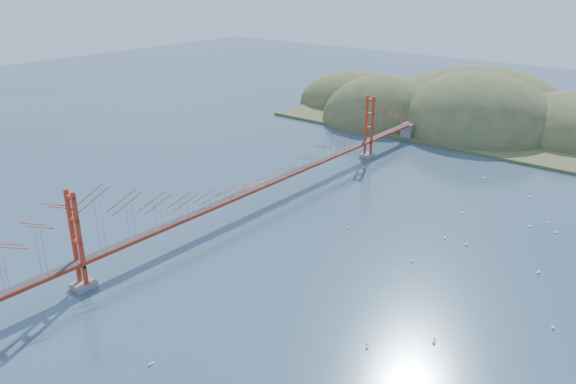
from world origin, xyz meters
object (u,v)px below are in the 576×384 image
Objects in this scene: sailboat_1 at (445,237)px; sailboat_0 at (347,227)px; sailboat_2 at (413,260)px; bridge at (262,161)px.

sailboat_1 reaches higher than sailboat_0.
sailboat_1 is 1.07× the size of sailboat_0.
sailboat_2 is at bearing -13.60° from sailboat_0.
sailboat_0 is (14.24, 1.44, -6.87)m from bridge.
sailboat_2 reaches higher than sailboat_0.
sailboat_1 is 1.00× the size of sailboat_2.
sailboat_1 is at bearing 25.18° from sailboat_0.
sailboat_0 is 0.94× the size of sailboat_2.
bridge reaches higher than sailboat_2.
bridge is 148.77× the size of sailboat_1.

